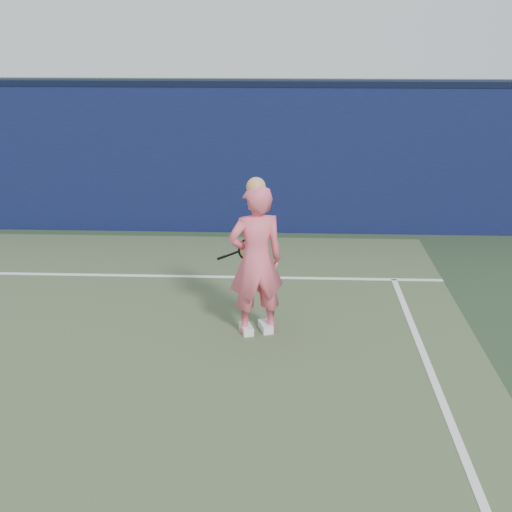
{
  "coord_description": "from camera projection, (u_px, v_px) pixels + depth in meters",
  "views": [
    {
      "loc": [
        3.25,
        -5.69,
        3.59
      ],
      "look_at": [
        2.9,
        2.14,
        0.96
      ],
      "focal_mm": 50.0,
      "sensor_mm": 36.0,
      "label": 1
    }
  ],
  "objects": [
    {
      "name": "racket",
      "position": [
        246.0,
        250.0,
        8.68
      ],
      "size": [
        0.51,
        0.2,
        0.28
      ],
      "rotation": [
        0.0,
        0.0,
        0.22
      ],
      "color": "black",
      "rests_on": "ground"
    },
    {
      "name": "player",
      "position": [
        256.0,
        260.0,
        8.28
      ],
      "size": [
        0.76,
        0.61,
        1.89
      ],
      "rotation": [
        0.0,
        0.0,
        3.44
      ],
      "color": "#F96177",
      "rests_on": "ground"
    },
    {
      "name": "wall_cap",
      "position": [
        96.0,
        83.0,
        12.01
      ],
      "size": [
        24.0,
        0.42,
        0.1
      ],
      "primitive_type": "cube",
      "color": "black",
      "rests_on": "backstop_wall"
    },
    {
      "name": "backstop_wall",
      "position": [
        102.0,
        159.0,
        12.43
      ],
      "size": [
        24.0,
        0.4,
        2.5
      ],
      "primitive_type": "cube",
      "color": "black",
      "rests_on": "ground"
    }
  ]
}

